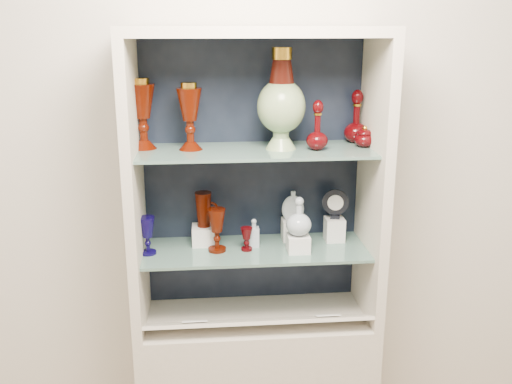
{
  "coord_description": "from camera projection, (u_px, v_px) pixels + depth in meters",
  "views": [
    {
      "loc": [
        -0.2,
        -0.65,
        1.94
      ],
      "look_at": [
        0.0,
        1.53,
        1.3
      ],
      "focal_mm": 40.0,
      "sensor_mm": 36.0,
      "label": 1
    }
  ],
  "objects": [
    {
      "name": "riser_cameo_medallion",
      "position": [
        334.0,
        229.0,
        2.45
      ],
      "size": [
        0.08,
        0.08,
        0.1
      ],
      "primitive_type": "cube",
      "color": "silver",
      "rests_on": "shelf_lower"
    },
    {
      "name": "clear_round_decanter",
      "position": [
        299.0,
        217.0,
        2.3
      ],
      "size": [
        0.13,
        0.13,
        0.15
      ],
      "primitive_type": null,
      "rotation": [
        0.0,
        0.0,
        0.28
      ],
      "color": "#A0AFBA",
      "rests_on": "riser_clear_round_decanter"
    },
    {
      "name": "cabinet_top_cap",
      "position": [
        256.0,
        32.0,
        2.11
      ],
      "size": [
        1.0,
        0.4,
        0.04
      ],
      "primitive_type": "cube",
      "color": "beige",
      "rests_on": "cabinet_side_left"
    },
    {
      "name": "cabinet_back_panel",
      "position": [
        252.0,
        174.0,
        2.46
      ],
      "size": [
        0.98,
        0.02,
        1.15
      ],
      "primitive_type": "cube",
      "color": "black",
      "rests_on": "cabinet_base"
    },
    {
      "name": "shelf_lower",
      "position": [
        256.0,
        250.0,
        2.38
      ],
      "size": [
        0.92,
        0.34,
        0.01
      ],
      "primitive_type": "cube",
      "color": "slate",
      "rests_on": "cabinet_side_left"
    },
    {
      "name": "lidded_bowl",
      "position": [
        364.0,
        136.0,
        2.29
      ],
      "size": [
        0.09,
        0.09,
        0.09
      ],
      "primitive_type": null,
      "rotation": [
        0.0,
        0.0,
        0.2
      ],
      "color": "#470306",
      "rests_on": "shelf_upper"
    },
    {
      "name": "cabinet_side_right",
      "position": [
        373.0,
        183.0,
        2.32
      ],
      "size": [
        0.04,
        0.4,
        1.15
      ],
      "primitive_type": "cube",
      "color": "beige",
      "rests_on": "cabinet_base"
    },
    {
      "name": "shelf_upper",
      "position": [
        256.0,
        151.0,
        2.26
      ],
      "size": [
        0.92,
        0.34,
        0.01
      ],
      "primitive_type": "cube",
      "color": "slate",
      "rests_on": "cabinet_side_left"
    },
    {
      "name": "ruby_pitcher",
      "position": [
        203.0,
        209.0,
        2.38
      ],
      "size": [
        0.12,
        0.08,
        0.15
      ],
      "primitive_type": null,
      "rotation": [
        0.0,
        0.0,
        -0.07
      ],
      "color": "#481103",
      "rests_on": "riser_ruby_pitcher"
    },
    {
      "name": "pedestal_lamp_left",
      "position": [
        143.0,
        114.0,
        2.23
      ],
      "size": [
        0.13,
        0.13,
        0.28
      ],
      "primitive_type": null,
      "rotation": [
        0.0,
        0.0,
        0.28
      ],
      "color": "#481103",
      "rests_on": "shelf_upper"
    },
    {
      "name": "pedestal_lamp_right",
      "position": [
        190.0,
        117.0,
        2.22
      ],
      "size": [
        0.12,
        0.12,
        0.26
      ],
      "primitive_type": null,
      "rotation": [
        0.0,
        0.0,
        0.28
      ],
      "color": "#481103",
      "rests_on": "shelf_upper"
    },
    {
      "name": "ruby_goblet_small",
      "position": [
        247.0,
        239.0,
        2.34
      ],
      "size": [
        0.06,
        0.06,
        0.1
      ],
      "primitive_type": null,
      "rotation": [
        0.0,
        0.0,
        -0.28
      ],
      "color": "#470306",
      "rests_on": "shelf_lower"
    },
    {
      "name": "wall_back",
      "position": [
        251.0,
        156.0,
        2.47
      ],
      "size": [
        3.5,
        0.02,
        2.8
      ],
      "primitive_type": "cube",
      "color": "beige",
      "rests_on": "ground"
    },
    {
      "name": "label_card_0",
      "position": [
        195.0,
        321.0,
        2.3
      ],
      "size": [
        0.1,
        0.06,
        0.03
      ],
      "primitive_type": "cube",
      "rotation": [
        -0.44,
        0.0,
        0.0
      ],
      "color": "white",
      "rests_on": "label_ledge"
    },
    {
      "name": "ruby_decanter_a",
      "position": [
        318.0,
        122.0,
        2.22
      ],
      "size": [
        0.1,
        0.1,
        0.22
      ],
      "primitive_type": null,
      "rotation": [
        0.0,
        0.0,
        0.24
      ],
      "color": "#470306",
      "rests_on": "shelf_upper"
    },
    {
      "name": "clear_square_bottle",
      "position": [
        254.0,
        233.0,
        2.38
      ],
      "size": [
        0.04,
        0.04,
        0.12
      ],
      "primitive_type": null,
      "rotation": [
        0.0,
        0.0,
        -0.01
      ],
      "color": "#A0AFBA",
      "rests_on": "shelf_lower"
    },
    {
      "name": "label_card_1",
      "position": [
        327.0,
        315.0,
        2.35
      ],
      "size": [
        0.1,
        0.06,
        0.03
      ],
      "primitive_type": "cube",
      "rotation": [
        -0.44,
        0.0,
        0.0
      ],
      "color": "white",
      "rests_on": "label_ledge"
    },
    {
      "name": "cobalt_goblet",
      "position": [
        147.0,
        236.0,
        2.29
      ],
      "size": [
        0.08,
        0.08,
        0.16
      ],
      "primitive_type": null,
      "rotation": [
        0.0,
        0.0,
        -0.28
      ],
      "color": "#0B043D",
      "rests_on": "shelf_lower"
    },
    {
      "name": "riser_clear_round_decanter",
      "position": [
        298.0,
        243.0,
        2.33
      ],
      "size": [
        0.09,
        0.09,
        0.07
      ],
      "primitive_type": "cube",
      "color": "silver",
      "rests_on": "shelf_lower"
    },
    {
      "name": "riser_ruby_pitcher",
      "position": [
        204.0,
        235.0,
        2.41
      ],
      "size": [
        0.1,
        0.1,
        0.08
      ],
      "primitive_type": "cube",
      "color": "silver",
      "rests_on": "shelf_lower"
    },
    {
      "name": "label_ledge",
      "position": [
        258.0,
        322.0,
        2.33
      ],
      "size": [
        0.92,
        0.17,
        0.09
      ],
      "primitive_type": "cube",
      "rotation": [
        -0.44,
        0.0,
        0.0
      ],
      "color": "beige",
      "rests_on": "cabinet_base"
    },
    {
      "name": "enamel_urn",
      "position": [
        281.0,
        99.0,
        2.22
      ],
      "size": [
        0.21,
        0.21,
        0.39
      ],
      "primitive_type": null,
      "rotation": [
        0.0,
        0.0,
        0.12
      ],
      "color": "#124E2C",
      "rests_on": "shelf_upper"
    },
    {
      "name": "flat_flask",
      "position": [
        293.0,
        205.0,
        2.43
      ],
      "size": [
        0.1,
        0.05,
        0.13
      ],
      "primitive_type": null,
      "rotation": [
        0.0,
        0.0,
        -0.13
      ],
      "color": "silver",
      "rests_on": "riser_flat_flask"
    },
    {
      "name": "cameo_medallion",
      "position": [
        335.0,
        204.0,
        2.42
      ],
      "size": [
        0.12,
        0.06,
        0.13
      ],
      "primitive_type": null,
      "rotation": [
        0.0,
        0.0,
        -0.21
      ],
      "color": "black",
      "rests_on": "riser_cameo_medallion"
    },
    {
      "name": "cabinet_side_left",
      "position": [
        134.0,
        189.0,
        2.24
      ],
      "size": [
        0.04,
        0.4,
        1.15
      ],
      "primitive_type": "cube",
      "color": "beige",
      "rests_on": "cabinet_base"
    },
    {
      "name": "ruby_goblet_tall",
      "position": [
        217.0,
        230.0,
        2.32
      ],
      "size": [
        0.09,
        0.09,
        0.18
      ],
      "primitive_type": null,
      "rotation": [
        0.0,
        0.0,
        -0.32
      ],
      "color": "#481103",
      "rests_on": "shelf_lower"
    },
    {
      "name": "ruby_decanter_b",
      "position": [
        357.0,
        115.0,
        2.36
      ],
      "size": [
        0.11,
        0.11,
        0.23
      ],
      "primitive_type": null,
      "rotation": [
        0.0,
        0.0,
        0.07
      ],
      "color": "#470306",
      "rests_on": "shelf_upper"
    },
    {
      "name": "riser_flat_flask",
      "position": [
        292.0,
        229.0,
        2.46
      ],
      "size": [
        0.09,
        0.09,
        0.09
      ],
      "primitive_type": "cube",
      "color": "silver",
      "rests_on": "shelf_lower"
    }
  ]
}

